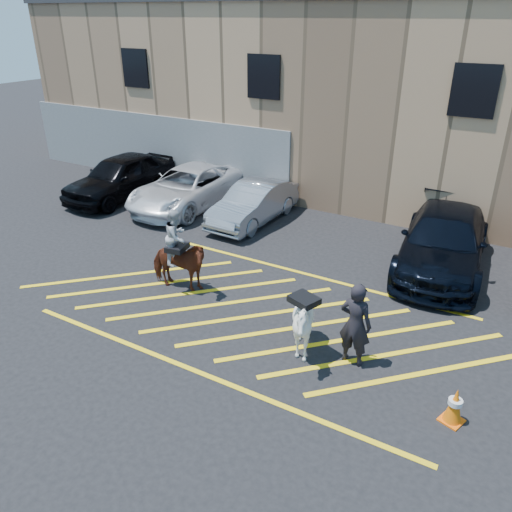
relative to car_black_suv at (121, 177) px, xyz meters
The scene contains 11 objects.
ground 10.12m from the car_black_suv, 26.41° to the right, with size 90.00×90.00×0.00m, color black.
car_black_suv is the anchor object (origin of this frame).
car_white_pickup 2.96m from the car_black_suv, ahead, with size 2.44×5.29×1.47m, color white.
car_silver_sedan 5.85m from the car_black_suv, ahead, with size 1.44×4.13×1.36m, color gray.
car_blue_suv 12.26m from the car_black_suv, ahead, with size 2.26×5.55×1.61m, color black.
handler 12.78m from the car_black_suv, 24.81° to the right, with size 0.68×0.45×1.87m, color black.
warehouse 12.07m from the car_black_suv, 39.77° to the left, with size 32.42×10.20×7.30m.
hatching_zone 10.25m from the car_black_suv, 27.92° to the right, with size 12.60×5.12×0.01m.
mounted_bay 8.08m from the car_black_suv, 35.84° to the right, with size 1.82×1.07×2.25m.
saddled_white 11.98m from the car_black_suv, 28.14° to the right, with size 1.62×1.71×1.52m.
traffic_cone 15.06m from the car_black_suv, 23.86° to the right, with size 0.48×0.48×0.73m.
Camera 1 is at (5.08, -9.25, 6.65)m, focal length 35.00 mm.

